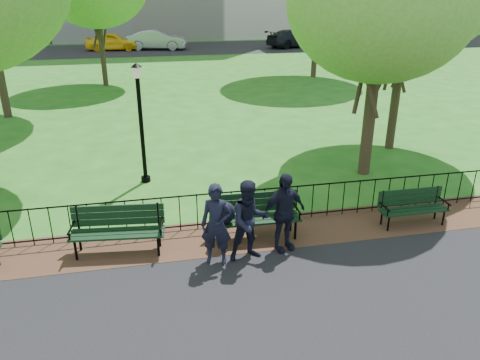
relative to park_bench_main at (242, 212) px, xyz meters
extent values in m
plane|color=#1D6019|center=(0.10, -1.32, -0.69)|extent=(120.00, 120.00, 0.00)
cube|color=#3C2618|center=(0.10, 0.18, -0.68)|extent=(60.00, 1.60, 0.01)
cube|color=black|center=(0.10, 33.68, -0.69)|extent=(70.00, 9.00, 0.01)
cylinder|color=black|center=(0.10, 0.68, 0.19)|extent=(24.00, 0.04, 0.04)
cylinder|color=black|center=(0.10, 0.68, -0.57)|extent=(24.00, 0.04, 0.04)
cylinder|color=black|center=(0.10, 0.68, -0.24)|extent=(0.02, 0.02, 0.90)
cube|color=black|center=(0.33, -0.03, -0.20)|extent=(1.97, 0.59, 0.04)
cube|color=black|center=(0.34, 0.26, 0.17)|extent=(1.95, 0.11, 0.49)
cylinder|color=black|center=(-0.52, -0.19, -0.45)|extent=(0.05, 0.05, 0.49)
cylinder|color=black|center=(1.17, -0.25, -0.45)|extent=(0.05, 0.05, 0.49)
cylinder|color=black|center=(-0.51, 0.20, -0.45)|extent=(0.05, 0.05, 0.49)
cylinder|color=black|center=(1.18, 0.14, -0.45)|extent=(0.05, 0.05, 0.49)
cylinder|color=black|center=(-0.59, 0.01, -0.01)|extent=(0.07, 0.61, 0.04)
cylinder|color=black|center=(1.25, -0.06, -0.01)|extent=(0.07, 0.61, 0.04)
ellipsoid|color=black|center=(-0.40, -0.11, 0.07)|extent=(0.47, 0.34, 0.51)
cube|color=black|center=(-2.66, -0.04, -0.21)|extent=(1.99, 0.73, 0.04)
cube|color=black|center=(-2.63, 0.24, 0.16)|extent=(1.93, 0.25, 0.49)
cylinder|color=black|center=(-3.52, -0.14, -0.45)|extent=(0.05, 0.05, 0.49)
cylinder|color=black|center=(-1.85, -0.33, -0.45)|extent=(0.05, 0.05, 0.49)
cylinder|color=black|center=(-3.48, 0.24, -0.45)|extent=(0.05, 0.05, 0.49)
cylinder|color=black|center=(-1.81, 0.06, -0.45)|extent=(0.05, 0.05, 0.49)
cylinder|color=black|center=(-3.57, 0.06, -0.01)|extent=(0.11, 0.61, 0.04)
cylinder|color=black|center=(-1.75, -0.14, -0.01)|extent=(0.11, 0.61, 0.04)
cube|color=black|center=(4.09, -0.17, -0.29)|extent=(1.63, 0.44, 0.04)
cube|color=black|center=(4.09, 0.06, 0.03)|extent=(1.63, 0.04, 0.41)
cylinder|color=black|center=(3.39, -0.33, -0.49)|extent=(0.05, 0.05, 0.41)
cylinder|color=black|center=(4.80, -0.34, -0.49)|extent=(0.05, 0.05, 0.41)
cylinder|color=black|center=(3.39, -0.01, -0.49)|extent=(0.05, 0.05, 0.41)
cylinder|color=black|center=(4.80, -0.01, -0.49)|extent=(0.05, 0.05, 0.41)
cylinder|color=black|center=(3.32, -0.17, -0.12)|extent=(0.04, 0.51, 0.04)
cylinder|color=black|center=(4.86, -0.17, -0.12)|extent=(0.04, 0.51, 0.04)
cylinder|color=black|center=(-2.02, 3.84, -0.62)|extent=(0.27, 0.27, 0.15)
cylinder|color=black|center=(-2.02, 3.84, 0.83)|extent=(0.11, 0.11, 3.04)
cube|color=beige|center=(-2.02, 3.84, 2.45)|extent=(0.21, 0.21, 0.29)
cone|color=black|center=(-2.02, 3.84, 2.64)|extent=(0.30, 0.30, 0.11)
cylinder|color=#2D2116|center=(4.45, 3.15, 0.80)|extent=(0.35, 0.35, 2.99)
ellipsoid|color=#5A9D2F|center=(4.45, 3.15, 4.19)|extent=(5.04, 5.04, 4.28)
cylinder|color=#2D2116|center=(6.37, 5.15, 0.96)|extent=(0.29, 0.29, 3.31)
cylinder|color=#2D2116|center=(-3.91, 18.44, 0.96)|extent=(0.29, 0.29, 3.31)
cylinder|color=#2D2116|center=(8.40, 18.40, 1.56)|extent=(0.32, 0.32, 4.51)
imported|color=black|center=(-0.68, -0.79, 0.18)|extent=(0.72, 0.58, 1.72)
imported|color=black|center=(0.00, -0.77, 0.18)|extent=(0.89, 0.54, 1.73)
imported|color=black|center=(0.78, -0.57, 0.19)|extent=(1.10, 0.68, 1.74)
imported|color=yellow|center=(-4.13, 33.57, 0.06)|extent=(4.50, 2.10, 1.49)
imported|color=#9A9DA1|center=(-0.37, 33.24, 0.14)|extent=(5.26, 2.80, 1.65)
imported|color=black|center=(11.68, 32.44, 0.08)|extent=(5.63, 3.76, 1.52)
camera|label=1|loc=(-1.91, -8.94, 4.62)|focal=35.00mm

